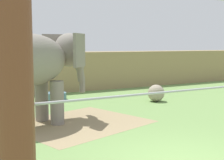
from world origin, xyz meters
name	(u,v)px	position (x,y,z in m)	size (l,w,h in m)	color
dirt_patch	(79,123)	(-0.66, 4.70, 0.00)	(4.47, 3.80, 0.01)	#937F5B
embankment_wall	(37,73)	(0.00, 12.61, 1.18)	(36.00, 1.80, 2.36)	#997F56
elephant	(38,64)	(-1.96, 5.14, 2.14)	(4.10, 2.72, 3.24)	gray
enrichment_ball	(156,93)	(4.39, 6.88, 0.42)	(0.83, 0.83, 0.83)	gray
water_tub	(56,96)	(0.20, 9.84, 0.18)	(1.10, 1.10, 0.35)	slate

